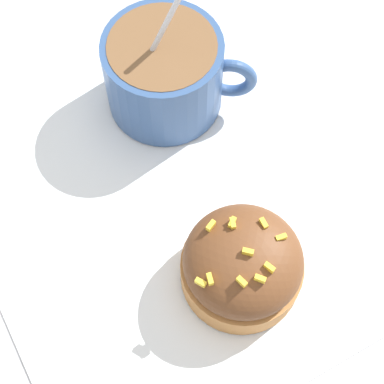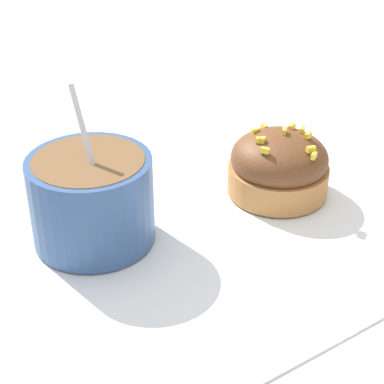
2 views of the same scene
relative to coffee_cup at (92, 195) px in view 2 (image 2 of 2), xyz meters
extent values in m
plane|color=#B2B2B7|center=(0.08, -0.01, -0.04)|extent=(3.00, 3.00, 0.00)
cube|color=white|center=(0.08, -0.01, -0.04)|extent=(0.35, 0.35, 0.00)
cylinder|color=#335184|center=(0.00, 0.00, 0.00)|extent=(0.09, 0.09, 0.06)
cylinder|color=brown|center=(0.00, 0.00, 0.02)|extent=(0.08, 0.08, 0.01)
torus|color=#335184|center=(0.02, 0.04, 0.00)|extent=(0.03, 0.04, 0.04)
ellipsoid|color=silver|center=(0.00, 0.02, -0.03)|extent=(0.02, 0.02, 0.01)
cylinder|color=silver|center=(0.00, -0.01, 0.03)|extent=(0.01, 0.06, 0.10)
cylinder|color=#B2753D|center=(0.16, -0.01, -0.02)|extent=(0.08, 0.08, 0.02)
ellipsoid|color=brown|center=(0.16, -0.01, 0.00)|extent=(0.08, 0.08, 0.04)
cube|color=yellow|center=(0.14, -0.01, 0.02)|extent=(0.01, 0.01, 0.00)
cube|color=yellow|center=(0.17, -0.02, 0.02)|extent=(0.01, 0.01, 0.00)
cube|color=yellow|center=(0.14, 0.01, 0.01)|extent=(0.01, 0.00, 0.00)
cube|color=yellow|center=(0.16, 0.02, 0.01)|extent=(0.00, 0.01, 0.00)
cube|color=yellow|center=(0.14, -0.01, 0.02)|extent=(0.01, 0.00, 0.00)
cube|color=yellow|center=(0.16, -0.04, 0.01)|extent=(0.01, 0.01, 0.00)
cube|color=yellow|center=(0.13, -0.02, 0.01)|extent=(0.01, 0.01, 0.00)
cube|color=yellow|center=(0.16, -0.01, 0.02)|extent=(0.01, 0.01, 0.00)
cube|color=yellow|center=(0.16, -0.04, 0.01)|extent=(0.01, 0.00, 0.00)
cube|color=yellow|center=(0.18, -0.01, 0.02)|extent=(0.01, 0.01, 0.00)
cube|color=yellow|center=(0.17, 0.00, 0.02)|extent=(0.01, 0.01, 0.00)
camera|label=1|loc=(0.27, -0.10, 0.39)|focal=60.00mm
camera|label=2|loc=(-0.12, -0.38, 0.24)|focal=60.00mm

